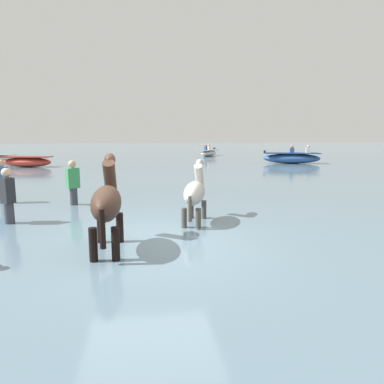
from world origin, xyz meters
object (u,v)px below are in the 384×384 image
at_px(horse_lead_pinto, 195,194).
at_px(person_wading_close, 3,187).
at_px(person_spectator_far, 73,188).
at_px(person_onlooker_right, 9,203).
at_px(boat_far_offshore, 27,162).
at_px(boat_distant_west, 209,153).
at_px(boat_near_starboard, 292,158).
at_px(horse_trailing_dark_bay, 107,205).

distance_m(horse_lead_pinto, person_wading_close, 5.76).
bearing_deg(horse_lead_pinto, person_spectator_far, 141.70).
height_order(horse_lead_pinto, person_onlooker_right, horse_lead_pinto).
bearing_deg(person_spectator_far, person_wading_close, 165.22).
bearing_deg(person_wading_close, boat_far_offshore, 103.02).
bearing_deg(boat_far_offshore, horse_lead_pinto, -61.40).
distance_m(boat_distant_west, boat_near_starboard, 8.40).
bearing_deg(horse_trailing_dark_bay, boat_far_offshore, 110.52).
bearing_deg(boat_distant_west, person_spectator_far, -110.81).
bearing_deg(horse_lead_pinto, horse_trailing_dark_bay, -136.14).
height_order(boat_far_offshore, boat_distant_west, boat_distant_west).
bearing_deg(horse_lead_pinto, person_wading_close, 149.91).
relative_size(horse_lead_pinto, person_spectator_far, 1.08).
bearing_deg(person_spectator_far, person_onlooker_right, -117.76).
relative_size(horse_lead_pinto, boat_near_starboard, 0.48).
distance_m(horse_trailing_dark_bay, boat_distant_west, 23.74).
height_order(boat_near_starboard, person_spectator_far, person_spectator_far).
xyz_separation_m(boat_near_starboard, person_wading_close, (-13.08, -10.99, 0.11)).
xyz_separation_m(boat_far_offshore, person_spectator_far, (4.50, -11.38, 0.16)).
relative_size(horse_trailing_dark_bay, boat_distant_west, 0.81).
bearing_deg(person_spectator_far, boat_near_starboard, 46.08).
distance_m(boat_far_offshore, person_spectator_far, 12.24).
height_order(boat_near_starboard, person_wading_close, person_wading_close).
xyz_separation_m(boat_far_offshore, boat_distant_west, (11.71, 7.58, -0.02)).
height_order(boat_far_offshore, person_spectator_far, person_spectator_far).
relative_size(horse_lead_pinto, person_onlooker_right, 1.08).
xyz_separation_m(horse_lead_pinto, person_spectator_far, (-2.99, 2.36, -0.17)).
bearing_deg(boat_near_starboard, person_onlooker_right, -132.00).
height_order(horse_trailing_dark_bay, boat_far_offshore, horse_trailing_dark_bay).
bearing_deg(person_spectator_far, boat_far_offshore, 111.58).
height_order(person_onlooker_right, person_wading_close, same).
xyz_separation_m(boat_far_offshore, person_wading_close, (2.51, -10.86, 0.16)).
bearing_deg(person_onlooker_right, person_spectator_far, 62.24).
distance_m(person_onlooker_right, person_spectator_far, 2.18).
xyz_separation_m(boat_distant_west, person_wading_close, (-9.20, -18.44, 0.19)).
height_order(horse_trailing_dark_bay, person_spectator_far, horse_trailing_dark_bay).
bearing_deg(boat_far_offshore, person_spectator_far, -68.42).
bearing_deg(person_spectator_far, horse_trailing_dark_bay, -72.56).
distance_m(horse_lead_pinto, horse_trailing_dark_bay, 2.40).
xyz_separation_m(boat_far_offshore, person_onlooker_right, (3.49, -13.31, 0.16)).
height_order(person_spectator_far, person_wading_close, same).
bearing_deg(horse_trailing_dark_bay, person_wading_close, 125.61).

